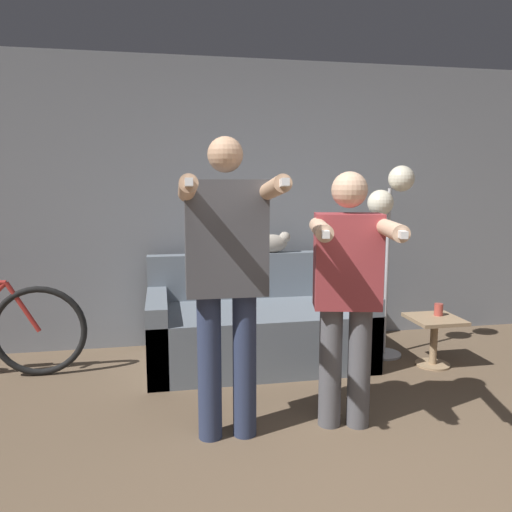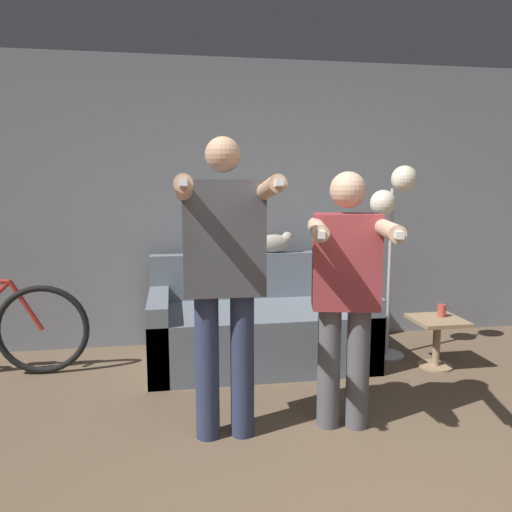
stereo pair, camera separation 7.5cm
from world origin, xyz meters
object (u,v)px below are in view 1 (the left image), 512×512
object	(u,v)px
person_left	(227,268)
side_table	(434,331)
couch	(257,328)
cup	(439,310)
cat	(273,243)
person_right	(347,285)
floor_lamp	(390,208)

from	to	relation	value
person_left	side_table	xyz separation A→B (m)	(1.82, 0.85, -0.73)
couch	cup	size ratio (longest dim) A/B	18.08
cat	side_table	distance (m)	1.56
cup	person_right	bearing A→B (deg)	-141.98
couch	cup	distance (m)	1.51
person_right	cat	bearing A→B (deg)	106.47
floor_lamp	side_table	bearing A→B (deg)	-47.08
couch	cat	world-z (taller)	cat
person_left	floor_lamp	xyz separation A→B (m)	(1.54, 1.16, 0.26)
side_table	cup	xyz separation A→B (m)	(0.06, 0.05, 0.17)
person_left	side_table	size ratio (longest dim) A/B	4.29
couch	side_table	distance (m)	1.46
couch	person_right	distance (m)	1.42
couch	person_left	bearing A→B (deg)	-108.59
cat	floor_lamp	size ratio (longest dim) A/B	0.25
cat	floor_lamp	distance (m)	1.06
floor_lamp	cat	bearing A→B (deg)	153.86
couch	floor_lamp	distance (m)	1.51
person_right	floor_lamp	size ratio (longest dim) A/B	0.95
person_right	cat	world-z (taller)	person_right
side_table	cup	bearing A→B (deg)	40.76
person_left	cup	size ratio (longest dim) A/B	17.52
couch	cat	size ratio (longest dim) A/B	4.46
couch	person_left	size ratio (longest dim) A/B	1.03
person_left	cup	distance (m)	2.16
couch	side_table	size ratio (longest dim) A/B	4.43
cat	side_table	xyz separation A→B (m)	(1.19, -0.75, -0.67)
cat	cup	xyz separation A→B (m)	(1.25, -0.70, -0.50)
side_table	person_right	bearing A→B (deg)	-142.14
person_left	floor_lamp	size ratio (longest dim) A/B	1.07
person_right	cup	world-z (taller)	person_right
person_right	floor_lamp	distance (m)	1.47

